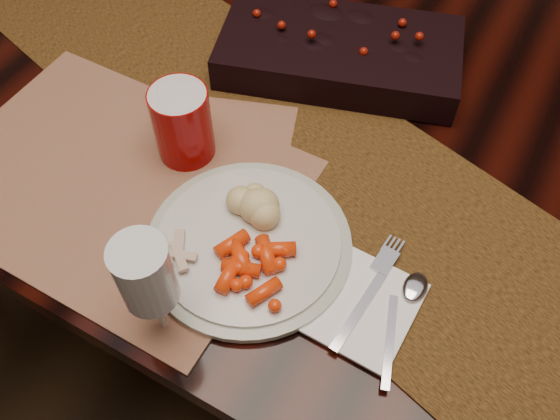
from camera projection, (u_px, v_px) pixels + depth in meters
The scene contains 15 objects.
floor at pixel (327, 314), 1.54m from camera, with size 5.00×5.00×0.00m, color black.
dining_table at pixel (339, 238), 1.24m from camera, with size 1.80×1.00×0.75m, color black.
table_runner at pixel (345, 190), 0.84m from camera, with size 1.63×0.33×0.00m, color black.
centerpiece at pixel (340, 48), 0.95m from camera, with size 0.38×0.20×0.08m, color black, non-canonical shape.
placemat_main at pixel (149, 163), 0.87m from camera, with size 0.40×0.29×0.00m, color brown.
placemat_second at pixel (115, 183), 0.84m from camera, with size 0.50×0.37×0.00m, color brown.
dinner_plate at pixel (249, 244), 0.77m from camera, with size 0.27×0.27×0.02m, color silver.
baby_carrots at pixel (254, 262), 0.74m from camera, with size 0.10×0.08×0.02m, color red, non-canonical shape.
mashed_potatoes at pixel (256, 197), 0.78m from camera, with size 0.08×0.07×0.05m, color tan, non-canonical shape.
turkey_shreds at pixel (176, 244), 0.76m from camera, with size 0.08×0.07×0.02m, color beige, non-canonical shape.
napkin at pixel (364, 307), 0.73m from camera, with size 0.12×0.14×0.00m, color white.
fork at pixel (366, 297), 0.73m from camera, with size 0.02×0.16×0.00m, color silver, non-canonical shape.
spoon at pixel (398, 324), 0.71m from camera, with size 0.03×0.15×0.00m, color silver, non-canonical shape.
red_cup at pixel (183, 124), 0.83m from camera, with size 0.08×0.08×0.11m, color #8D0404.
wine_glass at pixel (152, 292), 0.65m from camera, with size 0.06×0.06×0.17m, color silver, non-canonical shape.
Camera 1 is at (0.21, -0.64, 1.42)m, focal length 38.00 mm.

